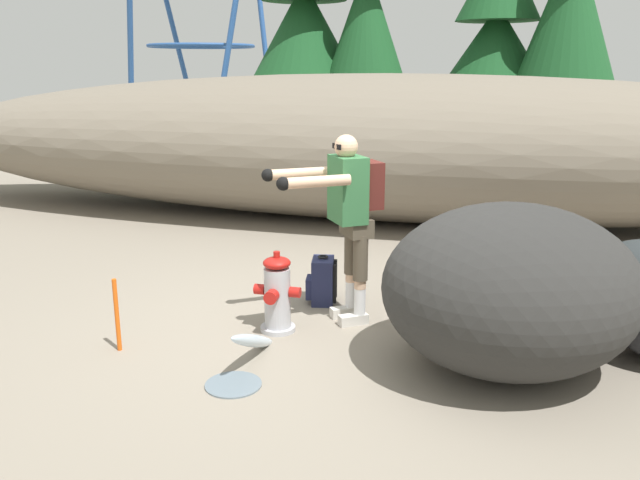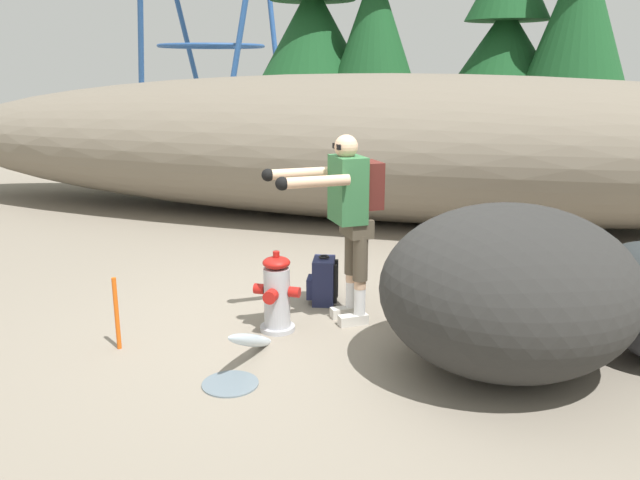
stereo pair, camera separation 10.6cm
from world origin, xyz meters
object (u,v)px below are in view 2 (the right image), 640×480
object	(u,v)px
boulder_small	(531,261)
survey_stake	(117,314)
spare_backpack	(323,281)
fire_hydrant	(277,295)
boulder_large	(508,290)
utility_worker	(348,206)

from	to	relation	value
boulder_small	survey_stake	distance (m)	3.69
spare_backpack	fire_hydrant	bearing A→B (deg)	64.79
fire_hydrant	boulder_large	world-z (taller)	boulder_large
boulder_large	survey_stake	xyz separation A→B (m)	(-2.99, -0.44, -0.33)
utility_worker	survey_stake	world-z (taller)	utility_worker
boulder_small	survey_stake	size ratio (longest dim) A/B	1.91
utility_worker	boulder_large	world-z (taller)	utility_worker
spare_backpack	boulder_small	size ratio (longest dim) A/B	0.41
boulder_large	boulder_small	xyz separation A→B (m)	(0.22, 1.38, -0.16)
fire_hydrant	boulder_large	size ratio (longest dim) A/B	0.38
utility_worker	spare_backpack	size ratio (longest dim) A/B	3.53
survey_stake	spare_backpack	bearing A→B (deg)	48.06
boulder_small	spare_backpack	bearing A→B (deg)	-169.37
spare_backpack	boulder_large	size ratio (longest dim) A/B	0.25
fire_hydrant	spare_backpack	size ratio (longest dim) A/B	1.51
fire_hydrant	utility_worker	world-z (taller)	utility_worker
boulder_large	survey_stake	bearing A→B (deg)	-171.60
spare_backpack	survey_stake	world-z (taller)	survey_stake
boulder_large	survey_stake	world-z (taller)	boulder_large
utility_worker	boulder_small	distance (m)	1.83
fire_hydrant	utility_worker	bearing A→B (deg)	34.81
spare_backpack	survey_stake	bearing A→B (deg)	37.80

